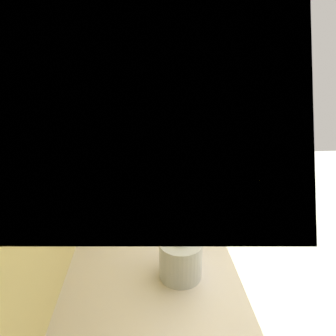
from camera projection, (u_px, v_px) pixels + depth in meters
name	position (u px, v px, depth m)	size (l,w,h in m)	color
wall_back	(66.00, 122.00, 1.36)	(4.49, 0.12, 2.70)	#DEC87A
oven_range	(150.00, 169.00, 3.25)	(0.58, 0.68, 1.08)	#B7BABF
microwave	(144.00, 149.00, 1.96)	(0.50, 0.34, 0.32)	#B7BABF
kettle	(181.00, 259.00, 1.06)	(0.20, 0.15, 0.16)	#B7BABF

